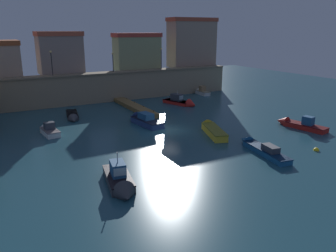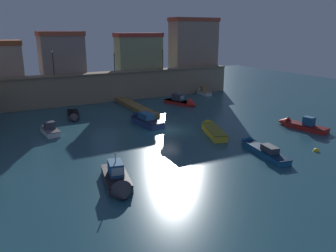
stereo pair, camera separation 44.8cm
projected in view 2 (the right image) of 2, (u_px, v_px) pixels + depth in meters
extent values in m
plane|color=#1E4756|center=(168.00, 130.00, 39.25)|extent=(111.07, 111.07, 0.00)
cube|color=gray|center=(112.00, 87.00, 55.35)|extent=(44.13, 2.38, 4.46)
cube|color=#73644F|center=(111.00, 73.00, 54.71)|extent=(44.13, 2.68, 0.24)
cube|color=gray|center=(62.00, 55.00, 53.87)|extent=(6.64, 4.83, 5.92)
cube|color=#B04C36|center=(60.00, 34.00, 52.96)|extent=(6.91, 5.02, 0.70)
cube|color=#919265|center=(139.00, 54.00, 59.16)|extent=(8.01, 3.25, 5.63)
cube|color=#B1392F|center=(138.00, 35.00, 58.28)|extent=(8.34, 3.38, 0.70)
cube|color=gray|center=(194.00, 44.00, 64.15)|extent=(9.05, 3.68, 8.33)
cube|color=#A0402D|center=(194.00, 20.00, 62.90)|extent=(9.41, 3.83, 0.70)
cube|color=brown|center=(135.00, 107.00, 49.77)|extent=(1.69, 13.04, 0.60)
cylinder|color=#513E22|center=(128.00, 100.00, 54.25)|extent=(0.20, 0.20, 0.70)
cylinder|color=#513E22|center=(136.00, 104.00, 51.49)|extent=(0.20, 0.20, 0.70)
cylinder|color=#513E22|center=(145.00, 108.00, 48.72)|extent=(0.20, 0.20, 0.70)
cylinder|color=#513E22|center=(154.00, 113.00, 45.95)|extent=(0.20, 0.20, 0.70)
cylinder|color=black|center=(53.00, 64.00, 50.20)|extent=(0.12, 0.12, 3.35)
sphere|color=#F9D172|center=(52.00, 52.00, 49.69)|extent=(0.32, 0.32, 0.32)
cylinder|color=black|center=(114.00, 63.00, 54.59)|extent=(0.12, 0.12, 2.77)
sphere|color=#F9D172|center=(114.00, 54.00, 54.17)|extent=(0.32, 0.32, 0.32)
cylinder|color=black|center=(163.00, 59.00, 58.52)|extent=(0.12, 0.12, 3.27)
sphere|color=#F9D172|center=(163.00, 49.00, 58.03)|extent=(0.32, 0.32, 0.32)
cube|color=navy|center=(147.00, 122.00, 41.24)|extent=(2.39, 5.18, 0.76)
cone|color=navy|center=(135.00, 117.00, 43.70)|extent=(1.84, 1.60, 1.68)
cube|color=black|center=(147.00, 120.00, 41.14)|extent=(2.44, 5.28, 0.08)
cube|color=navy|center=(146.00, 116.00, 41.24)|extent=(1.47, 2.12, 0.75)
cube|color=#99B7C6|center=(142.00, 114.00, 42.00)|extent=(1.10, 0.20, 0.45)
cube|color=#333338|center=(116.00, 178.00, 25.75)|extent=(2.51, 4.73, 0.67)
cone|color=#333338|center=(123.00, 195.00, 23.16)|extent=(1.85, 1.53, 1.65)
cube|color=black|center=(116.00, 175.00, 25.66)|extent=(2.56, 4.82, 0.08)
cube|color=navy|center=(116.00, 168.00, 25.53)|extent=(1.31, 1.82, 1.02)
cube|color=#99B7C6|center=(117.00, 172.00, 24.76)|extent=(0.92, 0.22, 0.61)
cylinder|color=#B2B2B7|center=(116.00, 163.00, 25.38)|extent=(0.08, 0.08, 1.82)
cube|color=#195689|center=(265.00, 152.00, 31.42)|extent=(2.22, 6.09, 0.54)
cone|color=#195689|center=(245.00, 141.00, 34.72)|extent=(1.43, 1.58, 1.23)
cube|color=#0C2749|center=(266.00, 150.00, 31.35)|extent=(2.26, 6.21, 0.08)
cube|color=#333842|center=(270.00, 149.00, 30.70)|extent=(1.18, 1.84, 0.57)
cube|color=white|center=(51.00, 132.00, 37.58)|extent=(1.72, 3.35, 0.65)
cone|color=white|center=(46.00, 128.00, 39.18)|extent=(1.41, 1.03, 1.33)
cube|color=slate|center=(50.00, 129.00, 37.50)|extent=(1.75, 3.42, 0.08)
cube|color=#333842|center=(50.00, 125.00, 37.48)|extent=(1.17, 0.96, 0.80)
cube|color=red|center=(306.00, 127.00, 39.43)|extent=(2.37, 5.14, 0.60)
cone|color=red|center=(283.00, 122.00, 41.77)|extent=(1.63, 1.62, 1.39)
cube|color=#530A0C|center=(306.00, 125.00, 39.36)|extent=(2.42, 5.24, 0.08)
cube|color=navy|center=(309.00, 121.00, 39.02)|extent=(1.12, 1.32, 0.99)
cube|color=#99B7C6|center=(304.00, 120.00, 39.45)|extent=(0.82, 0.21, 0.59)
cube|color=red|center=(178.00, 102.00, 53.19)|extent=(3.23, 5.02, 0.52)
cone|color=red|center=(193.00, 105.00, 51.26)|extent=(2.05, 1.80, 1.71)
cube|color=#500B0E|center=(178.00, 101.00, 53.13)|extent=(3.30, 5.12, 0.08)
cube|color=#333842|center=(178.00, 97.00, 53.07)|extent=(1.59, 2.06, 1.04)
cube|color=#99B7C6|center=(182.00, 98.00, 52.46)|extent=(0.92, 0.37, 0.63)
cylinder|color=#B2B2B7|center=(179.00, 96.00, 52.87)|extent=(0.08, 0.08, 1.60)
cube|color=silver|center=(204.00, 93.00, 60.61)|extent=(1.37, 3.29, 0.67)
cone|color=silver|center=(199.00, 91.00, 62.37)|extent=(1.19, 0.96, 1.15)
cube|color=#7A7157|center=(204.00, 91.00, 60.53)|extent=(1.40, 3.36, 0.08)
cube|color=olive|center=(204.00, 88.00, 60.48)|extent=(1.02, 1.04, 0.91)
cube|color=#99B7C6|center=(203.00, 88.00, 60.90)|extent=(0.87, 0.10, 0.55)
cube|color=gold|center=(214.00, 132.00, 37.30)|extent=(3.18, 5.67, 0.79)
cone|color=gold|center=(206.00, 124.00, 40.53)|extent=(1.75, 1.77, 1.36)
cube|color=#62631A|center=(214.00, 129.00, 37.20)|extent=(3.25, 5.79, 0.08)
cube|color=#333338|center=(73.00, 114.00, 45.60)|extent=(2.19, 4.83, 0.48)
cone|color=#333338|center=(74.00, 120.00, 42.93)|extent=(1.54, 1.51, 1.33)
cube|color=black|center=(73.00, 113.00, 45.55)|extent=(2.24, 4.92, 0.08)
sphere|color=yellow|center=(46.00, 125.00, 41.33)|extent=(0.60, 0.60, 0.60)
sphere|color=yellow|center=(316.00, 151.00, 32.53)|extent=(0.57, 0.57, 0.57)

